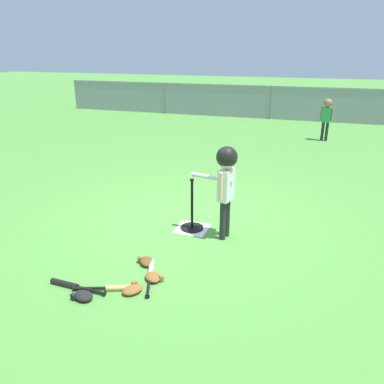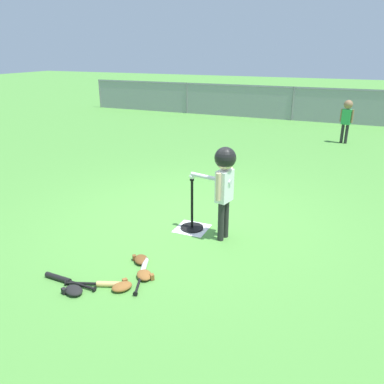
{
  "view_description": "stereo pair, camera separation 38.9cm",
  "coord_description": "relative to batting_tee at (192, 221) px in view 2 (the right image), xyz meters",
  "views": [
    {
      "loc": [
        1.72,
        -4.93,
        2.39
      ],
      "look_at": [
        0.17,
        -0.27,
        0.55
      ],
      "focal_mm": 36.1,
      "sensor_mm": 36.0,
      "label": 1
    },
    {
      "loc": [
        2.09,
        -4.79,
        2.39
      ],
      "look_at": [
        0.17,
        -0.27,
        0.55
      ],
      "focal_mm": 36.1,
      "sensor_mm": 36.0,
      "label": 2
    }
  ],
  "objects": [
    {
      "name": "spare_bat_wood",
      "position": [
        -0.3,
        -1.65,
        -0.09
      ],
      "size": [
        0.66,
        0.29,
        0.06
      ],
      "color": "#DBB266",
      "rests_on": "ground_plane"
    },
    {
      "name": "outfield_fence",
      "position": [
        -0.17,
        9.32,
        0.49
      ],
      "size": [
        16.06,
        0.06,
        1.15
      ],
      "color": "slate",
      "rests_on": "ground_plane"
    },
    {
      "name": "glove_by_plate",
      "position": [
        -0.11,
        -1.63,
        -0.09
      ],
      "size": [
        0.26,
        0.27,
        0.07
      ],
      "color": "brown",
      "rests_on": "ground_plane"
    },
    {
      "name": "fielder_near_right",
      "position": [
        1.69,
        6.36,
        0.61
      ],
      "size": [
        0.33,
        0.22,
        1.13
      ],
      "color": "#262626",
      "rests_on": "ground_plane"
    },
    {
      "name": "batting_tee",
      "position": [
        0.0,
        0.0,
        0.0
      ],
      "size": [
        0.32,
        0.32,
        0.73
      ],
      "color": "black",
      "rests_on": "ground_plane"
    },
    {
      "name": "baseball_on_tee",
      "position": [
        0.0,
        -0.0,
        0.65
      ],
      "size": [
        0.07,
        0.07,
        0.07
      ],
      "primitive_type": "sphere",
      "color": "white",
      "rests_on": "batting_tee"
    },
    {
      "name": "spare_bat_silver",
      "position": [
        -0.06,
        -1.27,
        -0.09
      ],
      "size": [
        0.28,
        0.66,
        0.06
      ],
      "color": "silver",
      "rests_on": "ground_plane"
    },
    {
      "name": "glove_outfield_drop",
      "position": [
        -0.53,
        -1.89,
        -0.09
      ],
      "size": [
        0.26,
        0.22,
        0.07
      ],
      "color": "black",
      "rests_on": "ground_plane"
    },
    {
      "name": "glove_tossed_aside",
      "position": [
        -0.21,
        -1.07,
        -0.09
      ],
      "size": [
        0.26,
        0.27,
        0.07
      ],
      "color": "brown",
      "rests_on": "ground_plane"
    },
    {
      "name": "home_plate",
      "position": [
        0.0,
        -0.0,
        -0.12
      ],
      "size": [
        0.44,
        0.44,
        0.01
      ],
      "primitive_type": "cube",
      "color": "white",
      "rests_on": "ground_plane"
    },
    {
      "name": "glove_near_bats",
      "position": [
        0.0,
        -1.35,
        -0.09
      ],
      "size": [
        0.27,
        0.27,
        0.07
      ],
      "color": "brown",
      "rests_on": "ground_plane"
    },
    {
      "name": "ground_plane",
      "position": [
        -0.17,
        0.27,
        -0.12
      ],
      "size": [
        60.0,
        60.0,
        0.0
      ],
      "primitive_type": "plane",
      "color": "#51933D"
    },
    {
      "name": "batter_child",
      "position": [
        0.49,
        -0.11,
        0.77
      ],
      "size": [
        0.64,
        0.35,
        1.25
      ],
      "color": "#262626",
      "rests_on": "ground_plane"
    },
    {
      "name": "spare_bat_black",
      "position": [
        -0.78,
        -1.76,
        -0.09
      ],
      "size": [
        0.67,
        0.08,
        0.06
      ],
      "color": "black",
      "rests_on": "ground_plane"
    }
  ]
}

